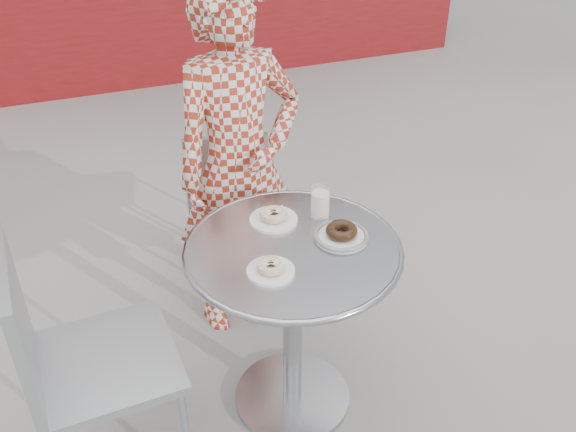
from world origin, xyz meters
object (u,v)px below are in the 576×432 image
object	(u,v)px
seated_person	(239,166)
milk_cup	(320,203)
chair_far	(227,221)
plate_near	(271,269)
plate_far	(273,217)
bistro_table	(293,289)
plate_checker	(341,234)
chair_left	(110,403)

from	to	relation	value
seated_person	milk_cup	distance (m)	0.49
chair_far	plate_near	world-z (taller)	plate_near
plate_far	bistro_table	bearing A→B (deg)	-87.33
bistro_table	milk_cup	size ratio (longest dim) A/B	6.68
bistro_table	chair_far	world-z (taller)	chair_far
bistro_table	plate_checker	bearing A→B (deg)	-3.14
chair_far	milk_cup	xyz separation A→B (m)	(0.13, -0.85, 0.58)
plate_far	milk_cup	xyz separation A→B (m)	(0.17, -0.03, 0.04)
bistro_table	plate_checker	world-z (taller)	plate_checker
plate_far	seated_person	bearing A→B (deg)	89.99
plate_checker	plate_far	bearing A→B (deg)	135.11
bistro_table	plate_far	distance (m)	0.27
chair_left	bistro_table	bearing A→B (deg)	-90.36
seated_person	plate_near	size ratio (longest dim) A/B	9.85
plate_far	plate_near	size ratio (longest dim) A/B	1.11
chair_far	milk_cup	size ratio (longest dim) A/B	6.96
chair_left	plate_far	size ratio (longest dim) A/B	5.50
chair_left	plate_far	xyz separation A→B (m)	(0.69, 0.21, 0.49)
chair_left	seated_person	xyz separation A→B (m)	(0.69, 0.63, 0.49)
seated_person	plate_far	world-z (taller)	seated_person
chair_far	plate_near	xyz separation A→B (m)	(-0.15, -1.11, 0.54)
plate_far	milk_cup	distance (m)	0.18
chair_left	milk_cup	bearing A→B (deg)	-81.02
seated_person	plate_near	distance (m)	0.72
plate_far	milk_cup	size ratio (longest dim) A/B	1.52
milk_cup	plate_checker	bearing A→B (deg)	-85.09
plate_checker	milk_cup	size ratio (longest dim) A/B	1.67
chair_left	plate_checker	world-z (taller)	chair_left
chair_far	chair_left	bearing A→B (deg)	64.77
milk_cup	chair_left	bearing A→B (deg)	-168.18
chair_far	plate_checker	bearing A→B (deg)	108.18
chair_far	chair_left	size ratio (longest dim) A/B	0.83
plate_checker	plate_near	bearing A→B (deg)	-162.18
chair_left	milk_cup	xyz separation A→B (m)	(0.86, 0.18, 0.53)
bistro_table	chair_far	size ratio (longest dim) A/B	0.96
plate_far	plate_near	bearing A→B (deg)	-111.46
seated_person	milk_cup	bearing A→B (deg)	-79.05
plate_near	plate_checker	xyz separation A→B (m)	(0.30, 0.10, -0.00)
bistro_table	plate_near	xyz separation A→B (m)	(-0.12, -0.11, 0.20)
plate_near	milk_cup	world-z (taller)	milk_cup
chair_far	seated_person	distance (m)	0.67
chair_left	plate_checker	distance (m)	1.00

